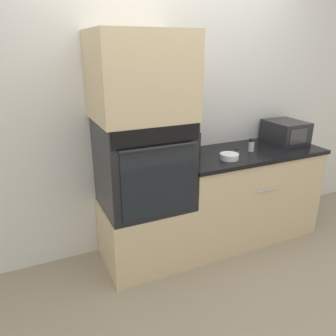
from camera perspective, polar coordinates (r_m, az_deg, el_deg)
ground_plane at (r=2.91m, az=5.02°, el=-16.91°), size 12.00×12.00×0.00m
wall_back at (r=2.92m, az=-0.39°, el=10.36°), size 8.00×0.05×2.50m
oven_cabinet_base at (r=2.86m, az=-4.03°, el=-11.10°), size 0.69×0.60×0.54m
wall_oven at (r=2.59m, az=-4.34°, el=0.76°), size 0.67×0.64×0.71m
oven_cabinet_upper at (r=2.45m, az=-4.80°, el=15.66°), size 0.69×0.60×0.62m
counter_unit at (r=3.24m, az=13.17°, el=-4.33°), size 1.38×0.63×0.87m
microwave at (r=3.43m, az=19.76°, el=5.96°), size 0.33×0.38×0.21m
knife_block at (r=2.83m, az=4.31°, el=4.24°), size 0.10×0.11×0.25m
bowl at (r=2.80m, az=10.62°, el=2.00°), size 0.16×0.16×0.05m
condiment_jar_near at (r=3.05m, az=14.31°, el=3.88°), size 0.05×0.05×0.12m
condiment_jar_mid at (r=2.91m, az=11.99°, el=2.76°), size 0.04×0.04×0.06m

